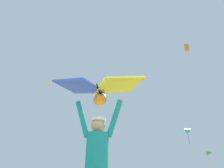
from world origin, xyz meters
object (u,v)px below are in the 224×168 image
(held_stunt_kite, at_px, (99,89))
(distant_kite_yellow_high_right, at_px, (49,83))
(distant_kite_teal_far_center, at_px, (187,132))
(marker_flag, at_px, (210,155))
(distant_kite_teal_mid_right, at_px, (98,141))
(distant_kite_orange_low_left, at_px, (187,48))
(kite_flyer_person, at_px, (97,164))

(held_stunt_kite, height_order, distant_kite_yellow_high_right, distant_kite_yellow_high_right)
(distant_kite_teal_far_center, relative_size, marker_flag, 1.38)
(held_stunt_kite, distance_m, distant_kite_teal_mid_right, 31.38)
(distant_kite_teal_far_center, relative_size, distant_kite_teal_mid_right, 0.96)
(distant_kite_orange_low_left, distance_m, distant_kite_yellow_high_right, 23.51)
(held_stunt_kite, relative_size, distant_kite_orange_low_left, 1.31)
(distant_kite_teal_far_center, bearing_deg, marker_flag, -103.26)
(held_stunt_kite, xyz_separation_m, distant_kite_teal_mid_right, (-6.60, 30.45, 3.79))
(distant_kite_teal_far_center, distance_m, distant_kite_yellow_high_right, 22.06)
(distant_kite_teal_far_center, bearing_deg, kite_flyer_person, -108.40)
(distant_kite_teal_far_center, xyz_separation_m, marker_flag, (-4.43, -18.79, -4.81))
(distant_kite_teal_far_center, relative_size, distant_kite_yellow_high_right, 3.58)
(kite_flyer_person, distance_m, distant_kite_teal_far_center, 28.04)
(kite_flyer_person, height_order, distant_kite_orange_low_left, distant_kite_orange_low_left)
(distant_kite_teal_mid_right, distance_m, distant_kite_orange_low_left, 23.43)
(distant_kite_yellow_high_right, xyz_separation_m, marker_flag, (14.56, -8.67, -9.64))
(kite_flyer_person, relative_size, distant_kite_yellow_high_right, 2.77)
(distant_kite_teal_mid_right, xyz_separation_m, distant_kite_yellow_high_right, (-3.72, -14.41, 5.30))
(distant_kite_teal_far_center, bearing_deg, distant_kite_yellow_high_right, -151.95)
(kite_flyer_person, bearing_deg, marker_flag, 59.81)
(distant_kite_teal_far_center, xyz_separation_m, distant_kite_orange_low_left, (1.70, -3.40, 13.73))
(distant_kite_yellow_high_right, bearing_deg, kite_flyer_person, -57.16)
(distant_kite_teal_mid_right, distance_m, distant_kite_yellow_high_right, 15.80)
(kite_flyer_person, xyz_separation_m, distant_kite_teal_mid_right, (-6.59, 30.39, 4.96))
(distant_kite_teal_mid_right, bearing_deg, held_stunt_kite, -77.78)
(held_stunt_kite, height_order, distant_kite_orange_low_left, distant_kite_orange_low_left)
(distant_kite_teal_mid_right, bearing_deg, distant_kite_orange_low_left, -24.36)
(distant_kite_yellow_high_right, distance_m, marker_flag, 19.50)
(distant_kite_yellow_high_right, bearing_deg, distant_kite_teal_mid_right, 75.52)
(distant_kite_orange_low_left, relative_size, distant_kite_yellow_high_right, 1.76)
(kite_flyer_person, bearing_deg, distant_kite_yellow_high_right, 122.84)
(distant_kite_teal_mid_right, bearing_deg, distant_kite_yellow_high_right, -104.48)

